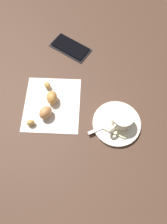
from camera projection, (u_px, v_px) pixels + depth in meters
ground_plane at (89, 113)px, 0.61m from camera, size 1.80×1.80×0.00m
saucer at (116, 123)px, 0.59m from camera, size 0.14×0.14×0.01m
espresso_cup at (121, 120)px, 0.56m from camera, size 0.06×0.08×0.05m
teaspoon at (115, 122)px, 0.58m from camera, size 0.11×0.09×0.01m
sugar_packet at (115, 131)px, 0.57m from camera, size 0.07×0.04×0.01m
napkin at (52, 104)px, 0.61m from camera, size 0.20×0.21×0.00m
croissant at (47, 105)px, 0.59m from camera, size 0.07×0.16×0.04m
cell_phone at (70, 47)px, 0.70m from camera, size 0.15×0.11×0.01m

